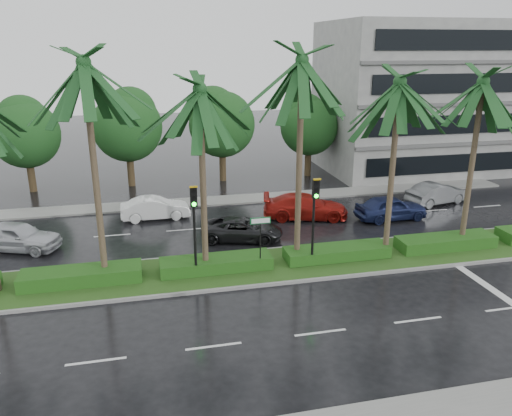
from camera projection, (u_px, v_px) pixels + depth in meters
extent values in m
plane|color=black|center=(284.00, 275.00, 23.14)|extent=(120.00, 120.00, 0.00)
cube|color=slate|center=(236.00, 200.00, 34.24)|extent=(40.00, 2.00, 0.12)
cube|color=gray|center=(278.00, 265.00, 24.05)|extent=(36.00, 4.00, 0.14)
cube|color=#2C521B|center=(278.00, 263.00, 24.02)|extent=(35.60, 3.70, 0.02)
cube|color=#144313|center=(82.00, 276.00, 22.03)|extent=(5.20, 1.40, 0.60)
cube|color=#144313|center=(216.00, 263.00, 23.30)|extent=(5.20, 1.40, 0.60)
cube|color=#144313|center=(337.00, 252.00, 24.56)|extent=(5.20, 1.40, 0.60)
cube|color=#144313|center=(446.00, 242.00, 25.83)|extent=(5.20, 1.40, 0.60)
cube|color=silver|center=(36.00, 241.00, 27.09)|extent=(2.00, 0.12, 0.01)
cube|color=silver|center=(96.00, 361.00, 16.82)|extent=(2.00, 0.12, 0.01)
cube|color=silver|center=(112.00, 235.00, 27.94)|extent=(2.00, 0.12, 0.01)
cube|color=silver|center=(214.00, 346.00, 17.66)|extent=(2.00, 0.12, 0.01)
cube|color=silver|center=(184.00, 230.00, 28.78)|extent=(2.00, 0.12, 0.01)
cube|color=silver|center=(320.00, 332.00, 18.51)|extent=(2.00, 0.12, 0.01)
cube|color=silver|center=(251.00, 225.00, 29.63)|extent=(2.00, 0.12, 0.01)
cube|color=silver|center=(418.00, 320.00, 19.35)|extent=(2.00, 0.12, 0.01)
cube|color=silver|center=(315.00, 220.00, 30.47)|extent=(2.00, 0.12, 0.01)
cube|color=silver|center=(507.00, 308.00, 20.20)|extent=(2.00, 0.12, 0.01)
cube|color=silver|center=(376.00, 215.00, 31.32)|extent=(2.00, 0.12, 0.01)
cube|color=silver|center=(433.00, 210.00, 32.16)|extent=(2.00, 0.12, 0.01)
cube|color=silver|center=(487.00, 206.00, 33.01)|extent=(2.00, 0.12, 0.01)
cube|color=silver|center=(486.00, 285.00, 22.16)|extent=(0.40, 6.00, 0.01)
cylinder|color=#453C27|center=(95.00, 178.00, 20.97)|extent=(0.28, 0.28, 9.38)
cylinder|color=#453C27|center=(105.00, 274.00, 22.36)|extent=(0.40, 0.40, 0.44)
cylinder|color=#453C27|center=(203.00, 185.00, 21.90)|extent=(0.28, 0.28, 8.29)
cylinder|color=#453C27|center=(206.00, 267.00, 23.12)|extent=(0.40, 0.40, 0.44)
cylinder|color=#453C27|center=(299.00, 166.00, 22.95)|extent=(0.28, 0.28, 9.41)
cylinder|color=#453C27|center=(297.00, 256.00, 24.35)|extent=(0.40, 0.40, 0.44)
cylinder|color=#453C27|center=(392.00, 173.00, 23.68)|extent=(0.28, 0.28, 8.46)
cylinder|color=#453C27|center=(385.00, 251.00, 24.93)|extent=(0.40, 0.40, 0.44)
cylinder|color=#453C27|center=(471.00, 167.00, 24.92)|extent=(0.28, 0.28, 8.37)
cylinder|color=#453C27|center=(461.00, 241.00, 26.16)|extent=(0.40, 0.40, 0.44)
cylinder|color=black|center=(195.00, 242.00, 22.09)|extent=(0.12, 0.12, 3.40)
cube|color=black|center=(194.00, 197.00, 21.26)|extent=(0.30, 0.18, 0.90)
cube|color=gold|center=(193.00, 187.00, 21.00)|extent=(0.34, 0.12, 0.06)
cylinder|color=black|center=(194.00, 191.00, 21.07)|extent=(0.18, 0.04, 0.18)
cylinder|color=black|center=(194.00, 198.00, 21.16)|extent=(0.18, 0.04, 0.18)
cylinder|color=#0CE519|center=(194.00, 204.00, 21.26)|extent=(0.18, 0.04, 0.18)
cylinder|color=black|center=(313.00, 232.00, 23.25)|extent=(0.12, 0.12, 3.40)
cube|color=black|center=(316.00, 189.00, 22.42)|extent=(0.30, 0.18, 0.90)
cube|color=gold|center=(317.00, 179.00, 22.16)|extent=(0.34, 0.12, 0.06)
cylinder|color=black|center=(317.00, 183.00, 22.23)|extent=(0.18, 0.04, 0.18)
cylinder|color=black|center=(317.00, 190.00, 22.33)|extent=(0.18, 0.04, 0.18)
cylinder|color=#0CE519|center=(316.00, 196.00, 22.42)|extent=(0.18, 0.04, 0.18)
cylinder|color=black|center=(260.00, 244.00, 22.94)|extent=(0.06, 0.06, 2.60)
cube|color=#0C5926|center=(260.00, 221.00, 22.56)|extent=(0.95, 0.04, 0.30)
cube|color=white|center=(261.00, 221.00, 22.53)|extent=(0.85, 0.01, 0.22)
cylinder|color=#3D2C1B|center=(31.00, 176.00, 36.04)|extent=(0.52, 0.52, 2.32)
sphere|color=#194319|center=(25.00, 134.00, 35.10)|extent=(4.78, 4.78, 4.78)
sphere|color=#194319|center=(24.00, 120.00, 35.09)|extent=(3.58, 3.58, 3.58)
cylinder|color=#3D2C1B|center=(131.00, 170.00, 37.49)|extent=(0.52, 0.52, 2.47)
sphere|color=#194319|center=(127.00, 127.00, 36.50)|extent=(5.08, 5.08, 5.08)
sphere|color=#194319|center=(126.00, 113.00, 36.47)|extent=(3.81, 3.81, 3.81)
cylinder|color=#3D2C1B|center=(223.00, 165.00, 38.98)|extent=(0.52, 0.52, 2.45)
sphere|color=#194319|center=(222.00, 124.00, 37.98)|extent=(5.04, 5.04, 5.04)
sphere|color=#194319|center=(221.00, 111.00, 37.96)|extent=(3.78, 3.78, 3.78)
cylinder|color=#3D2C1B|center=(308.00, 162.00, 40.49)|extent=(0.52, 0.52, 2.22)
sphere|color=#194319|center=(309.00, 127.00, 39.59)|extent=(4.57, 4.57, 4.57)
sphere|color=#194319|center=(308.00, 115.00, 39.59)|extent=(3.42, 3.42, 3.42)
cylinder|color=#3D2C1B|center=(387.00, 155.00, 41.89)|extent=(0.52, 0.52, 2.73)
sphere|color=#194319|center=(391.00, 112.00, 40.78)|extent=(5.62, 5.62, 5.62)
sphere|color=#194319|center=(390.00, 98.00, 40.72)|extent=(4.21, 4.21, 4.21)
cube|color=slate|center=(422.00, 97.00, 41.54)|extent=(16.00, 10.00, 12.00)
imported|color=silver|center=(17.00, 236.00, 25.75)|extent=(3.22, 4.75, 1.50)
imported|color=white|center=(155.00, 208.00, 30.44)|extent=(1.58, 4.18, 1.36)
imported|color=black|center=(242.00, 229.00, 27.17)|extent=(3.12, 4.79, 1.23)
imported|color=#9F1711|center=(305.00, 206.00, 30.56)|extent=(3.25, 5.51, 1.50)
imported|color=#1A234E|center=(391.00, 208.00, 30.33)|extent=(1.92, 4.43, 1.49)
imported|color=#525457|center=(437.00, 193.00, 33.34)|extent=(2.53, 4.61, 1.44)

